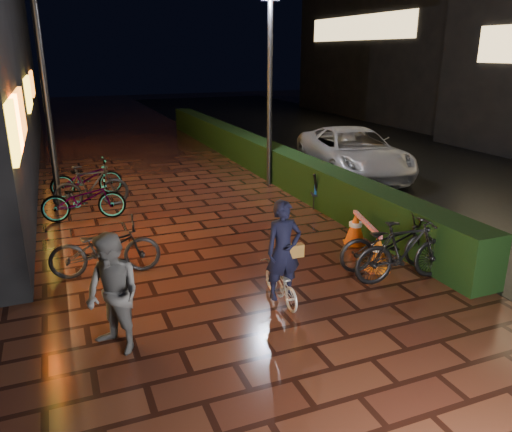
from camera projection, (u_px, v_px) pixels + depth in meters
name	position (u px, v px, depth m)	size (l,w,h in m)	color
ground	(252.00, 279.00, 8.64)	(80.00, 80.00, 0.00)	#381911
asphalt_road	(452.00, 172.00, 16.24)	(11.00, 60.00, 0.01)	black
hedge	(256.00, 153.00, 16.70)	(0.70, 20.00, 1.00)	black
bystander_person	(113.00, 294.00, 6.34)	(0.79, 0.61, 1.62)	#525254
van	(353.00, 152.00, 15.70)	(2.42, 5.24, 1.46)	#B6B6BC
lamp_post_hedge	(270.00, 81.00, 13.90)	(0.52, 0.17, 5.39)	black
lamp_post_sf	(43.00, 75.00, 12.05)	(0.55, 0.28, 5.84)	black
cyclist	(282.00, 265.00, 7.66)	(0.60, 1.17, 1.67)	silver
traffic_barrier	(366.00, 239.00, 9.51)	(0.80, 1.71, 0.70)	orange
cart_assembly	(321.00, 189.00, 12.42)	(0.66, 0.57, 0.95)	black
parked_bikes_storefront	(90.00, 199.00, 11.49)	(2.14, 6.21, 1.10)	black
parked_bikes_hedge	(396.00, 247.00, 8.67)	(1.99, 1.33, 1.10)	black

